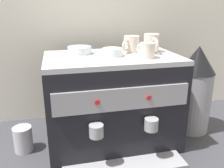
# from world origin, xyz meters

# --- Properties ---
(ground_plane) EXTENTS (4.00, 4.00, 0.00)m
(ground_plane) POSITION_xyz_m (0.00, 0.00, 0.00)
(ground_plane) COLOR #38383D
(tiled_backsplash_wall) EXTENTS (2.80, 0.03, 0.92)m
(tiled_backsplash_wall) POSITION_xyz_m (0.00, 0.35, 0.46)
(tiled_backsplash_wall) COLOR silver
(tiled_backsplash_wall) RESTS_ON ground_plane
(espresso_machine) EXTENTS (0.59, 0.48, 0.43)m
(espresso_machine) POSITION_xyz_m (0.00, -0.00, 0.21)
(espresso_machine) COLOR black
(espresso_machine) RESTS_ON ground_plane
(ceramic_cup_0) EXTENTS (0.07, 0.12, 0.08)m
(ceramic_cup_0) POSITION_xyz_m (0.20, 0.03, 0.47)
(ceramic_cup_0) COLOR beige
(ceramic_cup_0) RESTS_ON espresso_machine
(ceramic_cup_1) EXTENTS (0.10, 0.09, 0.08)m
(ceramic_cup_1) POSITION_xyz_m (0.11, 0.06, 0.46)
(ceramic_cup_1) COLOR beige
(ceramic_cup_1) RESTS_ON espresso_machine
(ceramic_cup_2) EXTENTS (0.07, 0.10, 0.06)m
(ceramic_cup_2) POSITION_xyz_m (0.13, -0.08, 0.46)
(ceramic_cup_2) COLOR beige
(ceramic_cup_2) RESTS_ON espresso_machine
(ceramic_bowl_0) EXTENTS (0.09, 0.09, 0.03)m
(ceramic_bowl_0) POSITION_xyz_m (0.00, -0.01, 0.44)
(ceramic_bowl_0) COLOR silver
(ceramic_bowl_0) RESTS_ON espresso_machine
(ceramic_bowl_1) EXTENTS (0.11, 0.11, 0.03)m
(ceramic_bowl_1) POSITION_xyz_m (-0.13, 0.07, 0.44)
(ceramic_bowl_1) COLOR silver
(ceramic_bowl_1) RESTS_ON espresso_machine
(coffee_grinder) EXTENTS (0.18, 0.18, 0.45)m
(coffee_grinder) POSITION_xyz_m (0.44, 0.01, 0.23)
(coffee_grinder) COLOR #939399
(coffee_grinder) RESTS_ON ground_plane
(milk_pitcher) EXTENTS (0.08, 0.08, 0.12)m
(milk_pitcher) POSITION_xyz_m (-0.41, 0.01, 0.06)
(milk_pitcher) COLOR #B7B7BC
(milk_pitcher) RESTS_ON ground_plane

